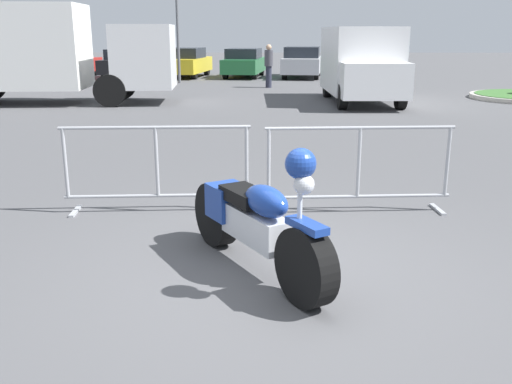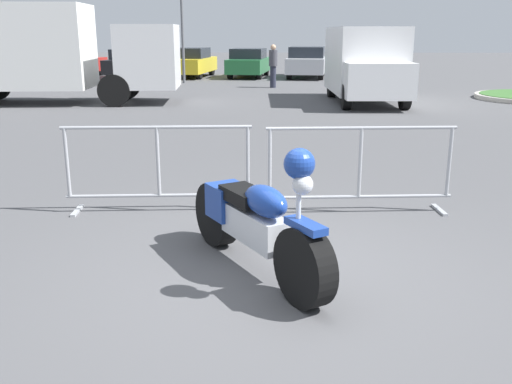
{
  "view_description": "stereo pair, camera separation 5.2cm",
  "coord_description": "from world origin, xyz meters",
  "px_view_note": "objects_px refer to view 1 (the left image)",
  "views": [
    {
      "loc": [
        -0.09,
        -4.78,
        2.15
      ],
      "look_at": [
        -0.16,
        0.55,
        0.65
      ],
      "focal_mm": 40.0,
      "sensor_mm": 36.0,
      "label": 1
    },
    {
      "loc": [
        -0.04,
        -4.78,
        2.15
      ],
      "look_at": [
        -0.16,
        0.55,
        0.65
      ],
      "focal_mm": 40.0,
      "sensor_mm": 36.0,
      "label": 2
    }
  ],
  "objects_px": {
    "pedestrian": "(269,64)",
    "crowd_barrier_far": "(359,168)",
    "parked_car_red": "(70,63)",
    "parked_car_black": "(128,63)",
    "crowd_barrier_near": "(157,168)",
    "parked_car_green": "(244,63)",
    "motorcycle": "(255,221)",
    "parked_car_yellow": "(186,62)",
    "box_truck": "(31,50)",
    "delivery_van": "(361,62)",
    "parked_car_silver": "(302,62)"
  },
  "relations": [
    {
      "from": "box_truck",
      "to": "parked_car_silver",
      "type": "distance_m",
      "value": 14.09
    },
    {
      "from": "delivery_van",
      "to": "parked_car_black",
      "type": "relative_size",
      "value": 1.2
    },
    {
      "from": "box_truck",
      "to": "pedestrian",
      "type": "height_order",
      "value": "box_truck"
    },
    {
      "from": "parked_car_yellow",
      "to": "parked_car_green",
      "type": "xyz_separation_m",
      "value": [
        2.86,
        -0.03,
        -0.01
      ]
    },
    {
      "from": "parked_car_red",
      "to": "parked_car_yellow",
      "type": "distance_m",
      "value": 5.72
    },
    {
      "from": "crowd_barrier_far",
      "to": "parked_car_black",
      "type": "distance_m",
      "value": 23.13
    },
    {
      "from": "crowd_barrier_near",
      "to": "crowd_barrier_far",
      "type": "relative_size",
      "value": 1.0
    },
    {
      "from": "parked_car_red",
      "to": "pedestrian",
      "type": "bearing_deg",
      "value": -111.86
    },
    {
      "from": "box_truck",
      "to": "parked_car_yellow",
      "type": "distance_m",
      "value": 11.5
    },
    {
      "from": "parked_car_black",
      "to": "parked_car_silver",
      "type": "distance_m",
      "value": 8.57
    },
    {
      "from": "crowd_barrier_far",
      "to": "parked_car_red",
      "type": "bearing_deg",
      "value": 116.05
    },
    {
      "from": "delivery_van",
      "to": "parked_car_red",
      "type": "distance_m",
      "value": 16.25
    },
    {
      "from": "pedestrian",
      "to": "crowd_barrier_far",
      "type": "bearing_deg",
      "value": -71.42
    },
    {
      "from": "crowd_barrier_near",
      "to": "delivery_van",
      "type": "xyz_separation_m",
      "value": [
        4.36,
        11.63,
        0.69
      ]
    },
    {
      "from": "parked_car_red",
      "to": "parked_car_green",
      "type": "relative_size",
      "value": 0.98
    },
    {
      "from": "parked_car_black",
      "to": "parked_car_yellow",
      "type": "bearing_deg",
      "value": -77.65
    },
    {
      "from": "box_truck",
      "to": "pedestrian",
      "type": "distance_m",
      "value": 9.14
    },
    {
      "from": "delivery_van",
      "to": "parked_car_red",
      "type": "relative_size",
      "value": 1.2
    },
    {
      "from": "parked_car_red",
      "to": "parked_car_silver",
      "type": "xyz_separation_m",
      "value": [
        11.43,
        -0.02,
        0.06
      ]
    },
    {
      "from": "parked_car_black",
      "to": "parked_car_green",
      "type": "height_order",
      "value": "parked_car_green"
    },
    {
      "from": "parked_car_yellow",
      "to": "crowd_barrier_far",
      "type": "bearing_deg",
      "value": -160.21
    },
    {
      "from": "motorcycle",
      "to": "pedestrian",
      "type": "relative_size",
      "value": 1.21
    },
    {
      "from": "crowd_barrier_near",
      "to": "pedestrian",
      "type": "bearing_deg",
      "value": 84.8
    },
    {
      "from": "crowd_barrier_near",
      "to": "parked_car_silver",
      "type": "xyz_separation_m",
      "value": [
        3.19,
        21.86,
        0.19
      ]
    },
    {
      "from": "crowd_barrier_near",
      "to": "parked_car_red",
      "type": "distance_m",
      "value": 23.37
    },
    {
      "from": "crowd_barrier_near",
      "to": "parked_car_black",
      "type": "relative_size",
      "value": 0.54
    },
    {
      "from": "parked_car_yellow",
      "to": "pedestrian",
      "type": "bearing_deg",
      "value": -136.93
    },
    {
      "from": "parked_car_red",
      "to": "pedestrian",
      "type": "relative_size",
      "value": 2.48
    },
    {
      "from": "crowd_barrier_near",
      "to": "parked_car_green",
      "type": "height_order",
      "value": "parked_car_green"
    },
    {
      "from": "crowd_barrier_near",
      "to": "pedestrian",
      "type": "relative_size",
      "value": 1.35
    },
    {
      "from": "parked_car_red",
      "to": "parked_car_black",
      "type": "bearing_deg",
      "value": -85.16
    },
    {
      "from": "crowd_barrier_near",
      "to": "parked_car_silver",
      "type": "relative_size",
      "value": 0.5
    },
    {
      "from": "crowd_barrier_near",
      "to": "parked_car_green",
      "type": "distance_m",
      "value": 22.01
    },
    {
      "from": "delivery_van",
      "to": "parked_car_red",
      "type": "height_order",
      "value": "delivery_van"
    },
    {
      "from": "parked_car_red",
      "to": "parked_car_black",
      "type": "relative_size",
      "value": 1.0
    },
    {
      "from": "delivery_van",
      "to": "parked_car_yellow",
      "type": "bearing_deg",
      "value": -147.83
    },
    {
      "from": "crowd_barrier_near",
      "to": "delivery_van",
      "type": "height_order",
      "value": "delivery_van"
    },
    {
      "from": "crowd_barrier_far",
      "to": "box_truck",
      "type": "relative_size",
      "value": 0.29
    },
    {
      "from": "parked_car_green",
      "to": "parked_car_silver",
      "type": "bearing_deg",
      "value": -85.87
    },
    {
      "from": "pedestrian",
      "to": "motorcycle",
      "type": "bearing_deg",
      "value": -75.59
    },
    {
      "from": "crowd_barrier_far",
      "to": "box_truck",
      "type": "bearing_deg",
      "value": 126.77
    },
    {
      "from": "motorcycle",
      "to": "parked_car_red",
      "type": "relative_size",
      "value": 0.49
    },
    {
      "from": "parked_car_black",
      "to": "parked_car_yellow",
      "type": "relative_size",
      "value": 0.97
    },
    {
      "from": "delivery_van",
      "to": "parked_car_silver",
      "type": "distance_m",
      "value": 10.31
    },
    {
      "from": "crowd_barrier_near",
      "to": "parked_car_black",
      "type": "height_order",
      "value": "parked_car_black"
    },
    {
      "from": "motorcycle",
      "to": "parked_car_green",
      "type": "relative_size",
      "value": 0.48
    },
    {
      "from": "motorcycle",
      "to": "delivery_van",
      "type": "relative_size",
      "value": 0.4
    },
    {
      "from": "crowd_barrier_far",
      "to": "pedestrian",
      "type": "bearing_deg",
      "value": 93.32
    },
    {
      "from": "motorcycle",
      "to": "parked_car_red",
      "type": "bearing_deg",
      "value": 170.69
    },
    {
      "from": "delivery_van",
      "to": "parked_car_green",
      "type": "xyz_separation_m",
      "value": [
        -4.03,
        10.38,
        -0.54
      ]
    }
  ]
}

